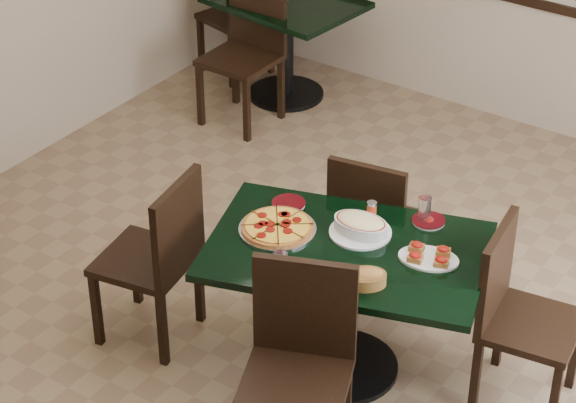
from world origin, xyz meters
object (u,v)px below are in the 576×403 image
Objects in this scene: bruschetta_platter at (429,256)px; chair_far at (372,221)px; main_table at (346,279)px; lasagna_casserole at (361,225)px; chair_right at (515,308)px; chair_left at (160,252)px; chair_near at (299,356)px; bread_basket at (365,278)px; back_chair_left at (242,11)px; back_chair_near at (248,44)px; pepperoni_pizza at (277,227)px; back_table at (286,29)px.

chair_far is at bearing 125.64° from bruschetta_platter.
lasagna_casserole reaches higher than main_table.
chair_left reaches higher than chair_right.
bread_basket is at bearing 54.76° from chair_near.
main_table is at bearing 59.10° from back_chair_left.
back_chair_left reaches higher than bread_basket.
chair_left is at bearing 147.33° from bread_basket.
chair_left is 1.16m from bread_basket.
chair_left is 3.18× the size of lasagna_casserole.
lasagna_casserole is at bearing 76.82° from main_table.
back_chair_left is at bearing 97.03° from bread_basket.
lasagna_casserole is (-0.14, 0.73, 0.23)m from chair_near.
chair_near is at bearing -49.23° from back_chair_near.
main_table is 3.41m from back_chair_left.
pepperoni_pizza is 0.75m from bruschetta_platter.
back_table is at bearing 45.19° from chair_right.
back_table is 1.10× the size of back_chair_near.
pepperoni_pizza is (2.05, -2.48, 0.24)m from back_chair_left.
chair_left is 0.97× the size of back_chair_near.
chair_right is 3.18m from back_chair_near.
chair_near is 0.46m from bread_basket.
back_table is at bearing 103.27° from chair_near.
back_chair_left is (-2.41, 2.41, -0.05)m from main_table.
back_chair_left is at bearing 117.13° from main_table.
chair_far reaches higher than pepperoni_pizza.
main_table is at bearing -89.23° from lasagna_casserole.
bread_basket is at bearing 59.35° from back_chair_left.
chair_left is at bearing 41.71° from chair_far.
bread_basket is 0.71× the size of bruschetta_platter.
chair_left is (1.05, -2.63, 0.02)m from back_table.
back_chair_near is (-2.74, 1.61, 0.03)m from chair_right.
chair_left is (-1.04, 0.28, -0.02)m from chair_near.
chair_far is 2.87m from back_chair_left.
bread_basket is 0.36m from bruschetta_platter.
back_chair_near is 2.61× the size of pepperoni_pizza.
chair_right is (2.71, -2.02, 0.00)m from back_table.
lasagna_casserole is 0.41m from bread_basket.
back_chair_left is at bearing 132.66° from lasagna_casserole.
back_table is at bearing 85.81° from back_chair_near.
main_table is 3.03m from back_table.
back_chair_near is at bearing 107.88° from chair_near.
main_table is 4.55× the size of bruschetta_platter.
back_table is at bearing 123.87° from pepperoni_pizza.
chair_near is 1.09m from chair_right.
bread_basket is at bearing -59.81° from main_table.
bruschetta_platter is at bearing 98.91° from chair_left.
back_table is at bearing 127.85° from lasagna_casserole.
chair_near is at bearing -82.93° from lasagna_casserole.
chair_far reaches higher than main_table.
back_table is 1.09× the size of chair_near.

